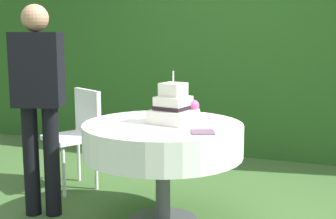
% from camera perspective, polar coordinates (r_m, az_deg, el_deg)
% --- Properties ---
extents(foliage_hedge, '(6.62, 0.64, 2.92)m').
position_cam_1_polar(foliage_hedge, '(5.51, 8.59, 10.04)').
color(foliage_hedge, '#28561E').
rests_on(foliage_hedge, ground_plane).
extents(cake_table, '(1.16, 1.16, 0.75)m').
position_cam_1_polar(cake_table, '(3.34, -0.64, -3.78)').
color(cake_table, '#4C4C51').
rests_on(cake_table, ground_plane).
extents(wedding_cake, '(0.34, 0.33, 0.38)m').
position_cam_1_polar(wedding_cake, '(3.32, 0.74, 0.22)').
color(wedding_cake, silver).
rests_on(wedding_cake, cake_table).
extents(serving_plate_near, '(0.12, 0.12, 0.01)m').
position_cam_1_polar(serving_plate_near, '(3.63, -4.40, -0.69)').
color(serving_plate_near, white).
rests_on(serving_plate_near, cake_table).
extents(serving_plate_far, '(0.13, 0.13, 0.01)m').
position_cam_1_polar(serving_plate_far, '(3.64, -1.24, -0.65)').
color(serving_plate_far, white).
rests_on(serving_plate_far, cake_table).
extents(napkin_stack, '(0.20, 0.20, 0.01)m').
position_cam_1_polar(napkin_stack, '(3.02, 4.29, -2.79)').
color(napkin_stack, '#6B4C60').
rests_on(napkin_stack, cake_table).
extents(garden_chair, '(0.54, 0.54, 0.89)m').
position_cam_1_polar(garden_chair, '(4.24, -11.00, -2.36)').
color(garden_chair, white).
rests_on(garden_chair, ground_plane).
extents(standing_person, '(0.40, 0.30, 1.60)m').
position_cam_1_polar(standing_person, '(3.58, -15.67, 1.61)').
color(standing_person, black).
rests_on(standing_person, ground_plane).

